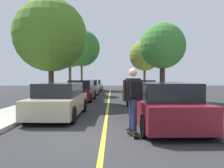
% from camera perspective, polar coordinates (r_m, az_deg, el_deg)
% --- Properties ---
extents(ground, '(80.00, 80.00, 0.00)m').
position_cam_1_polar(ground, '(6.42, -2.19, -13.29)').
color(ground, '#2D2D30').
extents(center_line, '(0.12, 39.20, 0.01)m').
position_cam_1_polar(center_line, '(10.33, -1.36, -7.55)').
color(center_line, gold).
rests_on(center_line, ground).
extents(parked_car_left_nearest, '(1.93, 4.31, 1.42)m').
position_cam_1_polar(parked_car_left_nearest, '(9.72, -13.29, -4.09)').
color(parked_car_left_nearest, '#BCAD89').
rests_on(parked_car_left_nearest, ground).
extents(parked_car_left_near, '(1.91, 4.08, 1.46)m').
position_cam_1_polar(parked_car_left_near, '(16.33, -7.87, -1.69)').
color(parked_car_left_near, maroon).
rests_on(parked_car_left_near, ground).
extents(parked_car_left_far, '(1.91, 4.48, 1.41)m').
position_cam_1_polar(parked_car_left_far, '(22.42, -5.74, -0.81)').
color(parked_car_left_far, '#B7B7BC').
rests_on(parked_car_left_far, ground).
extents(parked_car_left_farthest, '(1.95, 4.72, 1.38)m').
position_cam_1_polar(parked_car_left_farthest, '(28.58, -4.51, -0.31)').
color(parked_car_left_farthest, '#BCAD89').
rests_on(parked_car_left_farthest, ground).
extents(parked_car_right_nearest, '(2.08, 4.74, 1.48)m').
position_cam_1_polar(parked_car_right_nearest, '(8.02, 12.63, -5.01)').
color(parked_car_right_nearest, maroon).
rests_on(parked_car_right_nearest, ground).
extents(parked_car_right_near, '(1.98, 4.66, 1.49)m').
position_cam_1_polar(parked_car_right_near, '(14.53, 6.87, -2.06)').
color(parked_car_right_near, black).
rests_on(parked_car_right_near, ground).
extents(street_tree_left_nearest, '(4.68, 4.68, 6.57)m').
position_cam_1_polar(street_tree_left_nearest, '(15.28, -15.46, 11.81)').
color(street_tree_left_nearest, '#3D2D1E').
rests_on(street_tree_left_nearest, sidewalk_left).
extents(street_tree_left_near, '(3.39, 3.39, 5.87)m').
position_cam_1_polar(street_tree_left_near, '(21.70, -10.73, 8.63)').
color(street_tree_left_near, brown).
rests_on(street_tree_left_near, sidewalk_left).
extents(street_tree_left_far, '(4.76, 4.76, 7.73)m').
position_cam_1_polar(street_tree_left_far, '(29.83, -7.81, 9.02)').
color(street_tree_left_far, brown).
rests_on(street_tree_left_far, sidewalk_left).
extents(street_tree_right_nearest, '(3.16, 3.16, 5.29)m').
position_cam_1_polar(street_tree_right_nearest, '(16.13, 12.66, 9.34)').
color(street_tree_right_nearest, '#3D2D1E').
rests_on(street_tree_right_nearest, sidewalk_right).
extents(street_tree_right_near, '(3.31, 3.31, 5.55)m').
position_cam_1_polar(street_tree_right_near, '(24.46, 8.25, 7.19)').
color(street_tree_right_near, brown).
rests_on(street_tree_right_near, sidewalk_right).
extents(fire_hydrant, '(0.20, 0.20, 0.70)m').
position_cam_1_polar(fire_hydrant, '(13.56, 13.85, -3.34)').
color(fire_hydrant, '#B2140F').
rests_on(fire_hydrant, sidewalk_right).
extents(streetlamp, '(0.36, 0.24, 4.79)m').
position_cam_1_polar(streetlamp, '(15.60, -14.89, 6.27)').
color(streetlamp, '#38383D').
rests_on(streetlamp, sidewalk_left).
extents(skateboard, '(0.39, 0.87, 0.10)m').
position_cam_1_polar(skateboard, '(6.56, 5.23, -12.18)').
color(skateboard, black).
rests_on(skateboard, ground).
extents(skateboarder, '(0.59, 0.71, 1.81)m').
position_cam_1_polar(skateboarder, '(6.36, 5.35, -3.02)').
color(skateboarder, black).
rests_on(skateboarder, skateboard).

